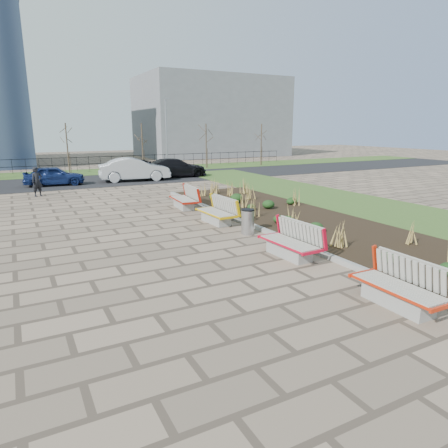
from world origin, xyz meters
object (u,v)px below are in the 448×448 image
bench_c (216,211)px  car_black (175,168)px  litter_bin (248,222)px  pedestrian (37,182)px  lamp_east (166,135)px  bench_d (183,198)px  car_silver (135,169)px  bench_a (399,285)px  car_blue (54,176)px  bench_b (289,240)px

bench_c → car_black: (3.97, 14.80, 0.23)m
litter_bin → pedestrian: 13.73m
lamp_east → bench_d: bearing=-107.3°
bench_d → car_silver: 10.78m
bench_a → car_black: 23.74m
bench_c → lamp_east: lamp_east is taller
car_blue → car_silver: car_silver is taller
bench_c → bench_a: bearing=-92.2°
car_blue → pedestrian: bearing=167.9°
bench_b → lamp_east: lamp_east is taller
pedestrian → car_silver: (6.49, 3.86, 0.01)m
pedestrian → car_silver: size_ratio=0.33×
car_blue → car_silver: size_ratio=0.76×
litter_bin → car_blue: 17.01m
lamp_east → bench_a: bearing=-100.1°
litter_bin → bench_b: bearing=-95.4°
litter_bin → lamp_east: bearing=77.6°
car_blue → lamp_east: bearing=-56.9°
bench_b → car_blue: 19.62m
bench_c → car_silver: bearing=85.1°
bench_b → car_silver: car_silver is taller
bench_d → lamp_east: lamp_east is taller
bench_c → pedestrian: bearing=117.4°
car_black → litter_bin: bearing=167.8°
pedestrian → lamp_east: size_ratio=0.27×
bench_b → bench_c: size_ratio=1.00×
litter_bin → car_blue: (-4.88, 16.29, 0.21)m
bench_d → litter_bin: size_ratio=2.38×
litter_bin → car_silver: 16.16m
car_blue → bench_c: bearing=-157.2°
car_black → pedestrian: bearing=115.0°
litter_bin → lamp_east: lamp_east is taller
bench_d → litter_bin: (0.26, -5.40, -0.06)m
car_silver → car_black: car_silver is taller
bench_a → car_black: size_ratio=0.43×
bench_b → lamp_east: (5.00, 24.24, 2.54)m
car_silver → litter_bin: bearing=-174.1°
car_silver → bench_a: bearing=-174.4°
bench_c → bench_d: size_ratio=1.00×
bench_b → bench_c: same height
bench_b → bench_d: same height
litter_bin → pedestrian: size_ratio=0.55×
litter_bin → car_blue: bearing=106.7°
car_silver → bench_d: bearing=-176.2°
litter_bin → car_black: (3.70, 16.82, 0.28)m
lamp_east → car_black: bearing=-102.6°
bench_a → bench_d: same height
pedestrian → car_black: pedestrian is taller
bench_c → car_silver: size_ratio=0.43×
bench_a → car_silver: bearing=88.7°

